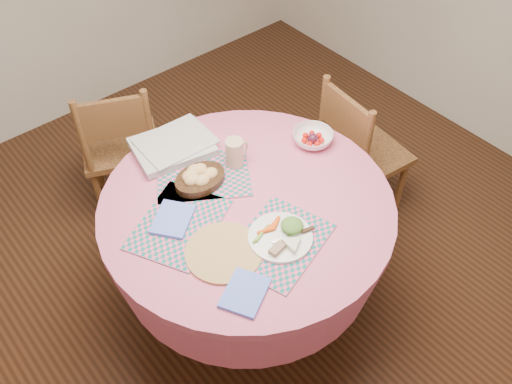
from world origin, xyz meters
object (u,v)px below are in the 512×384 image
Objects in this scene: chair_right at (358,151)px; dinner_plate at (283,236)px; chair_back at (120,146)px; latte_mug at (235,152)px; fruit_bowl at (313,138)px; bread_bowl at (199,177)px; wicker_trivet at (224,252)px; dining_table at (247,233)px.

chair_right reaches higher than dinner_plate.
latte_mug is at bearing 129.29° from chair_back.
chair_back reaches higher than fruit_bowl.
chair_back reaches higher than bread_bowl.
latte_mug is (0.19, -0.01, 0.03)m from bread_bowl.
dining_table is at bearing 32.24° from wicker_trivet.
latte_mug is at bearing 74.63° from dinner_plate.
chair_back reaches higher than wicker_trivet.
dining_table is 0.33m from bread_bowl.
chair_back is 4.27× the size of fruit_bowl.
wicker_trivet is (-1.09, -0.27, 0.30)m from chair_right.
bread_bowl is 0.19m from latte_mug.
chair_right is 3.47× the size of dinner_plate.
chair_right reaches higher than chair_back.
latte_mug is (-0.75, 0.09, 0.36)m from chair_right.
dinner_plate and fruit_bowl have the same top height.
chair_back is 1.17m from wicker_trivet.
chair_right is at bearing -5.89° from bread_bowl.
bread_bowl is 1.13× the size of fruit_bowl.
fruit_bowl is at bearing 11.64° from dining_table.
dinner_plate is at bearing 119.05° from chair_right.
fruit_bowl is (0.36, -0.12, -0.04)m from latte_mug.
chair_back is 2.90× the size of wicker_trivet.
latte_mug is at bearing 62.88° from dining_table.
latte_mug reaches higher than wicker_trivet.
latte_mug reaches higher than dinner_plate.
chair_right is 1.27m from chair_back.
fruit_bowl is (0.55, -0.12, -0.01)m from bread_bowl.
dining_table is 6.08× the size of fruit_bowl.
bread_bowl is (0.15, 0.37, 0.03)m from wicker_trivet.
latte_mug reaches higher than chair_back.
latte_mug is (0.34, 0.36, 0.06)m from wicker_trivet.
fruit_bowl is (0.56, -0.88, 0.32)m from chair_back.
chair_right is 1.01× the size of chair_back.
chair_right is at bearing -6.94° from latte_mug.
chair_back reaches higher than dinner_plate.
bread_bowl reaches higher than dining_table.
dinner_plate reaches higher than dining_table.
dinner_plate is at bearing -23.22° from wicker_trivet.
wicker_trivet reaches higher than dining_table.
dining_table is at bearing -69.33° from bread_bowl.
dining_table is at bearing -117.12° from latte_mug.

